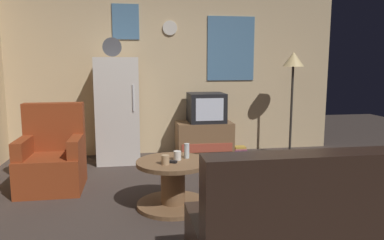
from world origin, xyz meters
name	(u,v)px	position (x,y,z in m)	size (l,w,h in m)	color
ground_plane	(202,210)	(0.00, 0.00, 0.00)	(12.00, 12.00, 0.00)	#3D332D
wall_with_art	(174,65)	(0.01, 2.45, 1.39)	(5.20, 0.12, 2.78)	#D1B284
fridge	(118,110)	(-0.86, 1.98, 0.75)	(0.60, 0.62, 1.77)	silver
tv_stand	(204,139)	(0.42, 2.06, 0.27)	(0.84, 0.53, 0.53)	brown
crt_tv	(206,108)	(0.45, 2.06, 0.75)	(0.54, 0.51, 0.44)	black
standing_lamp	(293,67)	(1.75, 1.90, 1.36)	(0.32, 0.32, 1.59)	#332D28
coffee_table	(173,184)	(-0.27, 0.13, 0.24)	(0.72, 0.72, 0.47)	brown
wine_glass	(187,151)	(-0.12, 0.21, 0.55)	(0.05, 0.05, 0.15)	silver
mug_ceramic_white	(177,155)	(-0.22, 0.15, 0.52)	(0.08, 0.08, 0.09)	silver
mug_ceramic_tan	(165,160)	(-0.36, 0.01, 0.52)	(0.08, 0.08, 0.09)	tan
remote_control	(169,161)	(-0.31, 0.07, 0.48)	(0.15, 0.04, 0.02)	black
armchair	(52,159)	(-1.57, 0.91, 0.34)	(0.68, 0.68, 0.96)	maroon
couch	(323,234)	(0.56, -1.26, 0.31)	(1.70, 0.80, 0.92)	black
book_stack	(240,151)	(0.97, 1.99, 0.07)	(0.22, 0.18, 0.15)	teal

